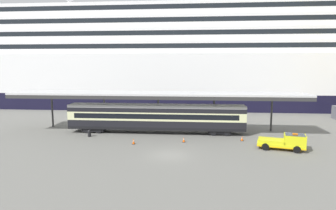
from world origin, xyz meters
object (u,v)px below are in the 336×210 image
at_px(traffic_cone_near, 184,140).
at_px(cruise_ship, 229,61).
at_px(service_truck, 286,141).
at_px(train_carriage, 156,117).
at_px(quay_bollard, 89,133).
at_px(traffic_cone_mid, 242,138).
at_px(traffic_cone_far, 134,141).

bearing_deg(traffic_cone_near, cruise_ship, 75.29).
xyz_separation_m(service_truck, traffic_cone_near, (-11.80, 2.31, -0.65)).
height_order(cruise_ship, train_carriage, cruise_ship).
bearing_deg(quay_bollard, traffic_cone_mid, -1.24).
bearing_deg(traffic_cone_far, quay_bollard, 154.52).
bearing_deg(service_truck, traffic_cone_far, 177.28).
bearing_deg(traffic_cone_near, traffic_cone_far, -166.68).
relative_size(service_truck, quay_bollard, 5.77).
relative_size(train_carriage, traffic_cone_far, 35.85).
distance_m(train_carriage, quay_bollard, 9.50).
bearing_deg(traffic_cone_mid, traffic_cone_near, -169.81).
distance_m(traffic_cone_mid, quay_bollard, 20.47).
bearing_deg(cruise_ship, quay_bollard, -122.46).
height_order(service_truck, traffic_cone_far, service_truck).
bearing_deg(train_carriage, traffic_cone_far, -107.36).
relative_size(traffic_cone_mid, quay_bollard, 0.66).
bearing_deg(service_truck, traffic_cone_near, 168.91).
distance_m(train_carriage, service_truck, 17.58).
bearing_deg(traffic_cone_mid, quay_bollard, 178.76).
xyz_separation_m(service_truck, traffic_cone_far, (-17.96, 0.85, -0.64)).
xyz_separation_m(cruise_ship, train_carriage, (-14.10, -32.91, -8.59)).
distance_m(cruise_ship, traffic_cone_near, 40.48).
bearing_deg(quay_bollard, traffic_cone_near, -7.85).
relative_size(cruise_ship, train_carriage, 5.71).
height_order(cruise_ship, traffic_cone_mid, cruise_ship).
relative_size(cruise_ship, quay_bollard, 149.88).
height_order(traffic_cone_far, quay_bollard, quay_bollard).
bearing_deg(train_carriage, quay_bollard, -160.60).
bearing_deg(traffic_cone_far, service_truck, -2.72).
xyz_separation_m(train_carriage, quay_bollard, (-8.80, -3.10, -1.80)).
bearing_deg(cruise_ship, train_carriage, -113.19).
xyz_separation_m(traffic_cone_mid, traffic_cone_far, (-13.65, -2.80, 0.04)).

